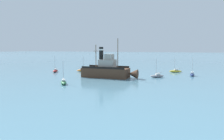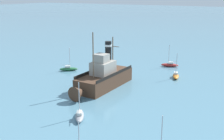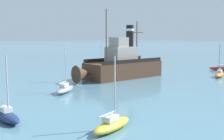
# 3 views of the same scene
# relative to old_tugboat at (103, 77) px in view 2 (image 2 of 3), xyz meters

# --- Properties ---
(ground_plane) EXTENTS (600.00, 600.00, 0.00)m
(ground_plane) POSITION_rel_old_tugboat_xyz_m (-0.64, -1.76, -1.83)
(ground_plane) COLOR teal
(old_tugboat) EXTENTS (4.58, 14.44, 9.90)m
(old_tugboat) POSITION_rel_old_tugboat_xyz_m (0.00, 0.00, 0.00)
(old_tugboat) COLOR #4C3323
(old_tugboat) RESTS_ON ground
(sailboat_red) EXTENTS (3.95, 2.27, 4.90)m
(sailboat_red) POSITION_rel_old_tugboat_xyz_m (-5.12, -19.54, -1.40)
(sailboat_red) COLOR #B22823
(sailboat_red) RESTS_ON ground
(sailboat_grey) EXTENTS (3.08, 3.74, 4.90)m
(sailboat_grey) POSITION_rel_old_tugboat_xyz_m (-4.10, 11.98, -1.40)
(sailboat_grey) COLOR gray
(sailboat_grey) RESTS_ON ground
(sailboat_orange) EXTENTS (2.29, 3.95, 4.90)m
(sailboat_orange) POSITION_rel_old_tugboat_xyz_m (-8.99, -12.06, -1.40)
(sailboat_orange) COLOR orange
(sailboat_orange) RESTS_ON ground
(sailboat_green) EXTENTS (3.72, 3.12, 4.90)m
(sailboat_green) POSITION_rel_old_tugboat_xyz_m (12.00, -5.41, -1.40)
(sailboat_green) COLOR #286B3D
(sailboat_green) RESTS_ON ground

